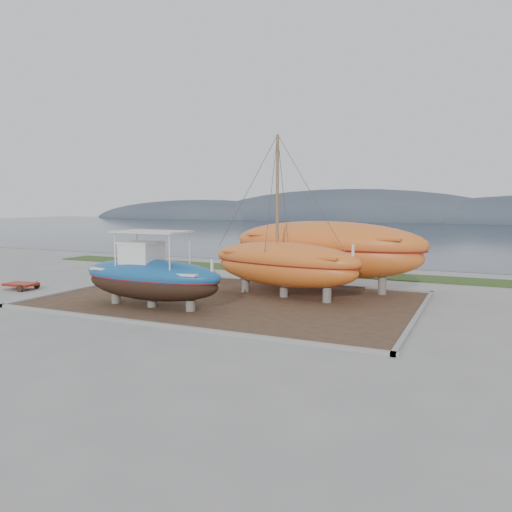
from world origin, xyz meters
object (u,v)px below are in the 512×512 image
at_px(blue_caique, 151,269).
at_px(white_dinghy, 145,275).
at_px(orange_sailboat, 284,217).
at_px(red_trailer, 21,286).
at_px(orange_bare_hull, 325,256).

distance_m(blue_caique, white_dinghy, 6.78).
relative_size(blue_caique, orange_sailboat, 0.85).
distance_m(white_dinghy, red_trailer, 6.97).
xyz_separation_m(white_dinghy, red_trailer, (-5.59, -4.14, -0.42)).
bearing_deg(orange_sailboat, white_dinghy, -169.99).
xyz_separation_m(orange_sailboat, red_trailer, (-14.59, -4.01, -4.04)).
relative_size(orange_sailboat, orange_bare_hull, 0.76).
relative_size(blue_caique, orange_bare_hull, 0.65).
xyz_separation_m(blue_caique, white_dinghy, (-4.29, 5.11, -1.24)).
bearing_deg(blue_caique, white_dinghy, 130.16).
xyz_separation_m(orange_bare_hull, red_trailer, (-15.82, -7.21, -1.75)).
xyz_separation_m(blue_caique, orange_bare_hull, (5.94, 8.18, 0.09)).
bearing_deg(red_trailer, blue_caique, -9.06).
bearing_deg(red_trailer, white_dinghy, 33.08).
xyz_separation_m(orange_sailboat, orange_bare_hull, (1.23, 3.20, -2.30)).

